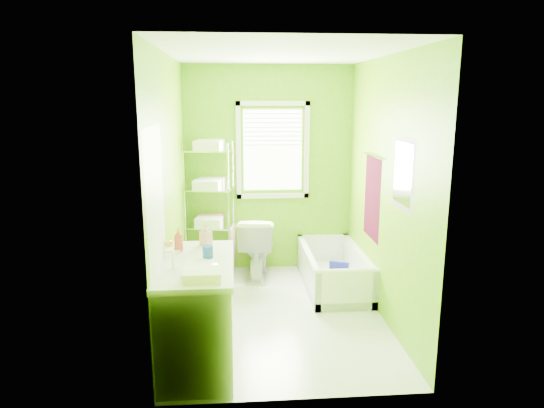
{
  "coord_description": "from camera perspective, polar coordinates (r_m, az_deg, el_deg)",
  "views": [
    {
      "loc": [
        -0.44,
        -4.64,
        2.21
      ],
      "look_at": [
        -0.05,
        0.25,
        1.12
      ],
      "focal_mm": 32.0,
      "sensor_mm": 36.0,
      "label": 1
    }
  ],
  "objects": [
    {
      "name": "door",
      "position": [
        3.88,
        -13.2,
        -5.98
      ],
      "size": [
        0.09,
        0.8,
        2.0
      ],
      "color": "white",
      "rests_on": "ground"
    },
    {
      "name": "bathtub",
      "position": [
        5.85,
        7.23,
        -8.23
      ],
      "size": [
        0.67,
        1.44,
        0.47
      ],
      "color": "white",
      "rests_on": "ground"
    },
    {
      "name": "vanity",
      "position": [
        4.2,
        -8.69,
        -12.13
      ],
      "size": [
        0.6,
        1.18,
        1.1
      ],
      "color": "silver",
      "rests_on": "ground"
    },
    {
      "name": "ground",
      "position": [
        5.16,
        0.84,
        -12.86
      ],
      "size": [
        2.9,
        2.9,
        0.0
      ],
      "primitive_type": "plane",
      "color": "silver",
      "rests_on": "ground"
    },
    {
      "name": "wire_shelf_unit",
      "position": [
        6.02,
        -7.19,
        1.22
      ],
      "size": [
        0.62,
        0.51,
        1.7
      ],
      "color": "silver",
      "rests_on": "ground"
    },
    {
      "name": "right_wall_decor",
      "position": [
        4.93,
        12.98,
        1.8
      ],
      "size": [
        0.04,
        1.48,
        1.17
      ],
      "color": "#45081C",
      "rests_on": "ground"
    },
    {
      "name": "toilet",
      "position": [
        6.05,
        -1.77,
        -5.01
      ],
      "size": [
        0.53,
        0.81,
        0.78
      ],
      "primitive_type": "imported",
      "rotation": [
        0.0,
        0.0,
        3.02
      ],
      "color": "white",
      "rests_on": "ground"
    },
    {
      "name": "room_envelope",
      "position": [
        4.71,
        0.9,
        4.42
      ],
      "size": [
        2.14,
        2.94,
        2.62
      ],
      "color": "#62A107",
      "rests_on": "ground"
    },
    {
      "name": "window",
      "position": [
        6.11,
        0.1,
        6.92
      ],
      "size": [
        0.92,
        0.05,
        1.22
      ],
      "color": "white",
      "rests_on": "ground"
    }
  ]
}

